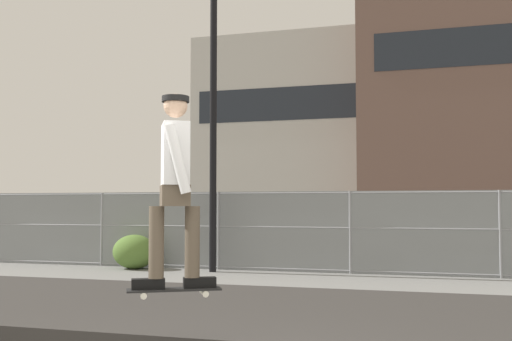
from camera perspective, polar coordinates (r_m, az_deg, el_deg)
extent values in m
cube|color=#33302D|center=(7.41, 2.49, -14.05)|extent=(15.10, 3.67, 0.29)
cube|color=black|center=(5.29, -7.80, -11.14)|extent=(0.80, 0.56, 0.02)
cylinder|color=silver|center=(5.41, -5.08, -11.35)|extent=(0.06, 0.05, 0.05)
cylinder|color=silver|center=(5.23, -4.82, -11.63)|extent=(0.06, 0.05, 0.05)
cylinder|color=silver|center=(5.36, -10.71, -11.37)|extent=(0.06, 0.05, 0.05)
cylinder|color=silver|center=(5.19, -10.64, -11.65)|extent=(0.06, 0.05, 0.05)
cube|color=#99999E|center=(5.32, -4.95, -11.26)|extent=(0.11, 0.15, 0.01)
cube|color=#99999E|center=(5.27, -10.67, -11.29)|extent=(0.11, 0.15, 0.01)
cube|color=black|center=(5.30, -5.38, -10.55)|extent=(0.29, 0.22, 0.09)
cube|color=black|center=(5.26, -10.22, -10.57)|extent=(0.29, 0.22, 0.09)
cylinder|color=brown|center=(5.26, -6.08, -6.74)|extent=(0.13, 0.13, 0.62)
cylinder|color=brown|center=(5.23, -9.45, -6.73)|extent=(0.13, 0.13, 0.62)
cube|color=brown|center=(5.24, -7.73, -2.39)|extent=(0.37, 0.41, 0.18)
cube|color=white|center=(5.25, -7.70, 1.54)|extent=(0.38, 0.44, 0.54)
cylinder|color=white|center=(5.49, -7.92, 0.70)|extent=(0.25, 0.19, 0.58)
cylinder|color=white|center=(5.01, -7.46, 1.09)|extent=(0.25, 0.19, 0.58)
sphere|color=tan|center=(5.31, -7.66, 6.11)|extent=(0.21, 0.21, 0.21)
cylinder|color=black|center=(5.32, -7.66, 6.73)|extent=(0.24, 0.24, 0.05)
cylinder|color=gray|center=(15.78, -14.46, -5.41)|extent=(0.06, 0.06, 1.85)
cylinder|color=gray|center=(14.44, -3.59, -5.71)|extent=(0.06, 0.06, 1.85)
cylinder|color=gray|center=(13.70, 8.95, -5.80)|extent=(0.06, 0.06, 1.85)
cylinder|color=gray|center=(13.67, 22.21, -5.60)|extent=(0.06, 0.06, 1.85)
cylinder|color=gray|center=(13.69, 8.92, -2.10)|extent=(18.87, 0.04, 0.04)
cylinder|color=gray|center=(13.70, 8.95, -5.42)|extent=(18.87, 0.04, 0.04)
cylinder|color=gray|center=(13.77, 8.98, -9.40)|extent=(18.87, 0.04, 0.04)
cube|color=gray|center=(13.70, 8.95, -5.80)|extent=(18.87, 0.01, 1.85)
cylinder|color=black|center=(14.00, -4.09, 3.68)|extent=(0.16, 0.16, 6.47)
cube|color=silver|center=(17.61, -0.65, -6.12)|extent=(4.40, 1.80, 0.70)
cube|color=#23282D|center=(17.65, -1.27, -3.93)|extent=(2.20, 1.60, 0.64)
cylinder|color=black|center=(18.13, 4.30, -7.14)|extent=(0.64, 0.24, 0.64)
cylinder|color=black|center=(16.46, 3.07, -7.53)|extent=(0.64, 0.24, 0.64)
cylinder|color=black|center=(18.87, -3.89, -6.99)|extent=(0.64, 0.24, 0.64)
cylinder|color=black|center=(17.28, -5.85, -7.32)|extent=(0.64, 0.24, 0.64)
cube|color=black|center=(16.29, 18.62, -6.17)|extent=(4.56, 2.22, 0.70)
cube|color=#23282D|center=(16.24, 17.87, -3.83)|extent=(2.35, 1.81, 0.64)
cylinder|color=black|center=(17.39, 22.72, -7.05)|extent=(0.66, 0.30, 0.64)
cylinder|color=black|center=(17.03, 13.65, -7.30)|extent=(0.66, 0.30, 0.64)
cylinder|color=black|center=(15.33, 14.00, -7.74)|extent=(0.66, 0.30, 0.64)
cube|color=#B2AFA8|center=(50.01, 6.47, 3.37)|extent=(19.03, 11.63, 14.70)
cube|color=#1E232B|center=(44.57, 5.19, 6.47)|extent=(17.51, 0.04, 2.50)
ellipsoid|color=#567A33|center=(14.83, -11.51, -7.58)|extent=(1.06, 0.87, 0.82)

